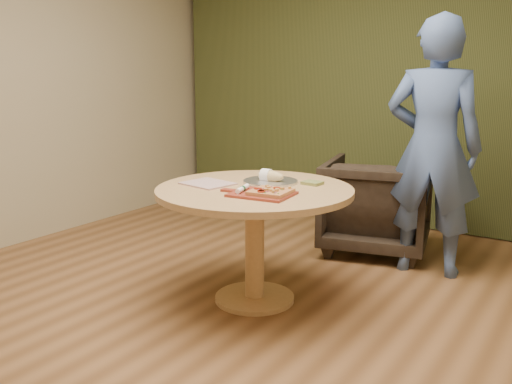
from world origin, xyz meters
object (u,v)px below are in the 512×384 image
at_px(serving_tray, 270,181).
at_px(person_standing, 433,148).
at_px(cutlery_roll, 243,189).
at_px(pizza_paddle, 260,194).
at_px(flatbread_pizza, 271,192).
at_px(armchair, 377,201).
at_px(bread_roll, 269,176).
at_px(pedestal_table, 255,209).

relative_size(serving_tray, person_standing, 0.19).
distance_m(cutlery_roll, serving_tray, 0.37).
xyz_separation_m(cutlery_roll, serving_tray, (-0.03, 0.37, -0.02)).
height_order(pizza_paddle, flatbread_pizza, flatbread_pizza).
bearing_deg(armchair, person_standing, 139.53).
bearing_deg(pizza_paddle, flatbread_pizza, 3.41).
bearing_deg(pizza_paddle, cutlery_roll, -175.54).
bearing_deg(cutlery_roll, flatbread_pizza, -4.52).
bearing_deg(person_standing, serving_tray, 42.90).
bearing_deg(armchair, flatbread_pizza, 75.07).
bearing_deg(flatbread_pizza, bread_roll, 122.62).
distance_m(cutlery_roll, person_standing, 1.53).
bearing_deg(person_standing, cutlery_roll, 52.64).
relative_size(serving_tray, armchair, 0.42).
bearing_deg(pizza_paddle, armchair, 79.80).
height_order(cutlery_roll, armchair, armchair).
xyz_separation_m(cutlery_roll, bread_roll, (-0.04, 0.37, 0.01)).
distance_m(armchair, person_standing, 0.75).
relative_size(bread_roll, person_standing, 0.10).
relative_size(armchair, person_standing, 0.46).
xyz_separation_m(cutlery_roll, armchair, (0.24, 1.59, -0.36)).
distance_m(pizza_paddle, flatbread_pizza, 0.07).
bearing_deg(cutlery_roll, armchair, 67.25).
bearing_deg(cutlery_roll, bread_roll, 82.20).
bearing_deg(pedestal_table, bread_roll, 92.48).
relative_size(pizza_paddle, flatbread_pizza, 1.91).
xyz_separation_m(flatbread_pizza, cutlery_roll, (-0.18, -0.03, 0.00)).
height_order(pedestal_table, armchair, armchair).
distance_m(pedestal_table, person_standing, 1.42).
height_order(pedestal_table, serving_tray, serving_tray).
bearing_deg(flatbread_pizza, person_standing, 66.54).
distance_m(flatbread_pizza, armchair, 1.60).
bearing_deg(bread_roll, armchair, 76.91).
bearing_deg(bread_roll, pedestal_table, -87.52).
relative_size(pedestal_table, cutlery_roll, 6.26).
distance_m(pizza_paddle, cutlery_roll, 0.12).
distance_m(pedestal_table, pizza_paddle, 0.26).
bearing_deg(serving_tray, bread_roll, 180.00).
height_order(pedestal_table, pizza_paddle, pizza_paddle).
xyz_separation_m(pedestal_table, bread_roll, (-0.01, 0.19, 0.18)).
distance_m(cutlery_roll, armchair, 1.65).
bearing_deg(serving_tray, cutlery_roll, -85.10).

